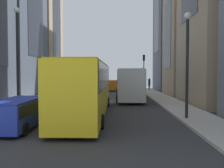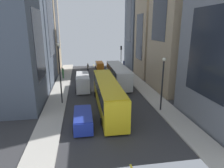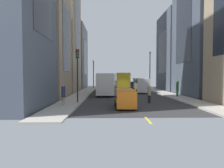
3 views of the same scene
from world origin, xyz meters
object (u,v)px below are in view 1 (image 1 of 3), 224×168
Objects in this scene: city_bus_white at (129,81)px; delivery_van_white at (68,87)px; pedestrian_crossing_near at (94,85)px; car_orange_0 at (113,85)px; pedestrian_waiting_curb at (52,85)px; streetcar_yellow at (88,84)px; pedestrian_crossing_mid at (149,84)px; car_blue_1 at (17,111)px; traffic_light_near_corner at (144,66)px.

delivery_van_white is (6.31, 2.55, -0.49)m from city_bus_white.
delivery_van_white reaches higher than pedestrian_crossing_near.
car_orange_0 is at bearing -154.51° from pedestrian_crossing_near.
streetcar_yellow is at bearing -60.19° from pedestrian_waiting_curb.
pedestrian_crossing_mid is at bearing 174.40° from pedestrian_crossing_near.
pedestrian_crossing_near is at bearing 156.27° from pedestrian_crossing_mid.
city_bus_white reaches higher than pedestrian_waiting_curb.
city_bus_white is 1.99× the size of delivery_van_white.
pedestrian_crossing_mid is at bearing -106.95° from streetcar_yellow.
city_bus_white is 0.84× the size of streetcar_yellow.
streetcar_yellow reaches higher than car_blue_1.
delivery_van_white is 17.05m from car_orange_0.
pedestrian_waiting_curb is (6.77, -16.02, -0.82)m from streetcar_yellow.
car_orange_0 is 0.92× the size of car_blue_1.
pedestrian_crossing_mid is (-3.97, -13.23, -0.80)m from city_bus_white.
pedestrian_crossing_mid is (-5.96, 0.71, 0.19)m from car_orange_0.
car_blue_1 is at bearing -73.07° from pedestrian_waiting_curb.
car_blue_1 is 20.84m from pedestrian_waiting_curb.
pedestrian_crossing_mid is at bearing -106.71° from city_bus_white.
traffic_light_near_corner is (-12.97, -6.11, 2.79)m from pedestrian_waiting_curb.
pedestrian_crossing_mid is 9.25m from pedestrian_crossing_near.
city_bus_white is 11.25m from streetcar_yellow.
car_orange_0 is at bearing 134.66° from pedestrian_crossing_mid.
city_bus_white is 13.83m from pedestrian_crossing_mid.
car_orange_0 is at bearing 53.79° from pedestrian_waiting_curb.
traffic_light_near_corner reaches higher than pedestrian_crossing_mid.
city_bus_white reaches higher than pedestrian_crossing_near.
streetcar_yellow is at bearing 73.91° from pedestrian_crossing_near.
car_orange_0 is 2.08× the size of pedestrian_crossing_mid.
car_orange_0 is 6.29m from traffic_light_near_corner.
car_orange_0 is at bearing -81.86° from city_bus_white.
delivery_van_white is at bearing 75.32° from car_orange_0.
traffic_light_near_corner is (-6.21, -22.13, 1.97)m from streetcar_yellow.
pedestrian_waiting_curb reaches higher than car_orange_0.
car_orange_0 is 4.28m from pedestrian_crossing_near.
traffic_light_near_corner is (-7.84, -0.53, 3.01)m from pedestrian_crossing_near.
pedestrian_waiting_curb reaches higher than pedestrian_crossing_mid.
car_orange_0 is 2.04× the size of pedestrian_crossing_near.
delivery_van_white reaches higher than pedestrian_crossing_mid.
car_blue_1 is at bearing 81.27° from car_orange_0.
traffic_light_near_corner reaches higher than delivery_van_white.
pedestrian_crossing_mid is (-10.28, -15.78, -0.31)m from delivery_van_white.
city_bus_white reaches higher than car_blue_1.
streetcar_yellow is 17.41m from pedestrian_waiting_curb.
pedestrian_waiting_curb is at bearing 25.24° from traffic_light_near_corner.
pedestrian_waiting_curb is 0.39× the size of traffic_light_near_corner.
city_bus_white is 6.83m from delivery_van_white.
city_bus_white is at bearing -107.25° from streetcar_yellow.
pedestrian_crossing_near is (1.64, -21.60, -1.04)m from streetcar_yellow.
pedestrian_crossing_mid reaches higher than car_orange_0.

